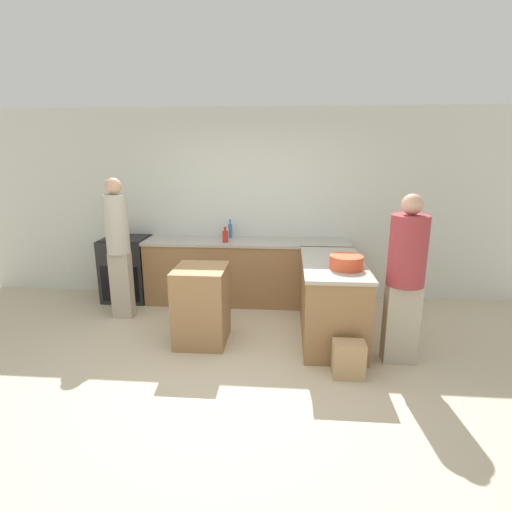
{
  "coord_description": "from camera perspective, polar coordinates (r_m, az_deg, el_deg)",
  "views": [
    {
      "loc": [
        0.56,
        -3.52,
        2.09
      ],
      "look_at": [
        0.21,
        0.86,
        0.95
      ],
      "focal_mm": 28.0,
      "sensor_mm": 36.0,
      "label": 1
    }
  ],
  "objects": [
    {
      "name": "island_table",
      "position": [
        4.55,
        -7.78,
        -6.93
      ],
      "size": [
        0.56,
        0.62,
        0.87
      ],
      "color": "#997047",
      "rests_on": "ground_plane"
    },
    {
      "name": "counter_back",
      "position": [
        5.68,
        -1.3,
        -2.22
      ],
      "size": [
        2.86,
        0.62,
        0.9
      ],
      "color": "olive",
      "rests_on": "ground_plane"
    },
    {
      "name": "water_bottle_blue",
      "position": [
        5.73,
        -3.7,
        3.67
      ],
      "size": [
        0.06,
        0.06,
        0.27
      ],
      "color": "#386BB7",
      "rests_on": "counter_back"
    },
    {
      "name": "hot_sauce_bottle",
      "position": [
        5.45,
        -4.41,
        2.85
      ],
      "size": [
        0.08,
        0.08,
        0.21
      ],
      "color": "red",
      "rests_on": "counter_back"
    },
    {
      "name": "person_by_range",
      "position": [
        5.3,
        -19.09,
        1.82
      ],
      "size": [
        0.29,
        0.29,
        1.8
      ],
      "color": "#ADA38E",
      "rests_on": "ground_plane"
    },
    {
      "name": "range_oven",
      "position": [
        6.1,
        -17.9,
        -1.71
      ],
      "size": [
        0.63,
        0.6,
        0.92
      ],
      "color": "black",
      "rests_on": "ground_plane"
    },
    {
      "name": "ground_plane",
      "position": [
        4.14,
        -4.01,
        -15.86
      ],
      "size": [
        14.0,
        14.0,
        0.0
      ],
      "primitive_type": "plane",
      "color": "beige"
    },
    {
      "name": "wall_back",
      "position": [
        5.81,
        -1.02,
        7.22
      ],
      "size": [
        8.0,
        0.06,
        2.7
      ],
      "color": "silver",
      "rests_on": "ground_plane"
    },
    {
      "name": "vinegar_bottle_clear",
      "position": [
        5.66,
        -4.3,
        3.33
      ],
      "size": [
        0.08,
        0.08,
        0.22
      ],
      "color": "silver",
      "rests_on": "counter_back"
    },
    {
      "name": "paper_bag",
      "position": [
        4.03,
        13.09,
        -14.18
      ],
      "size": [
        0.3,
        0.2,
        0.36
      ],
      "color": "tan",
      "rests_on": "ground_plane"
    },
    {
      "name": "mixing_bowl",
      "position": [
        4.29,
        12.76,
        -0.88
      ],
      "size": [
        0.35,
        0.35,
        0.14
      ],
      "color": "#DB512D",
      "rests_on": "counter_peninsula"
    },
    {
      "name": "counter_peninsula",
      "position": [
        4.71,
        10.71,
        -6.07
      ],
      "size": [
        0.69,
        1.48,
        0.9
      ],
      "color": "olive",
      "rests_on": "ground_plane"
    },
    {
      "name": "person_at_peninsula",
      "position": [
        4.18,
        20.57,
        -2.53
      ],
      "size": [
        0.36,
        0.36,
        1.72
      ],
      "color": "#ADA38E",
      "rests_on": "ground_plane"
    }
  ]
}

